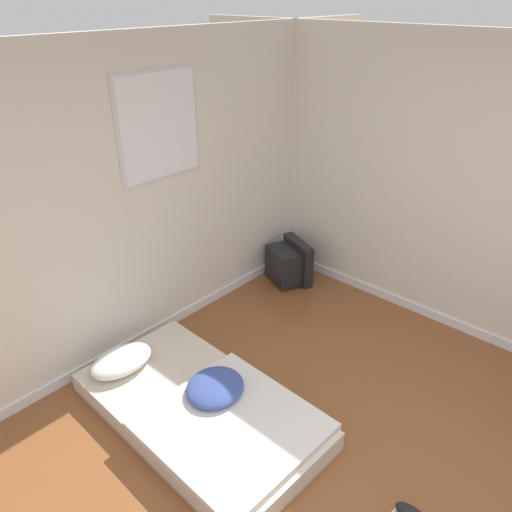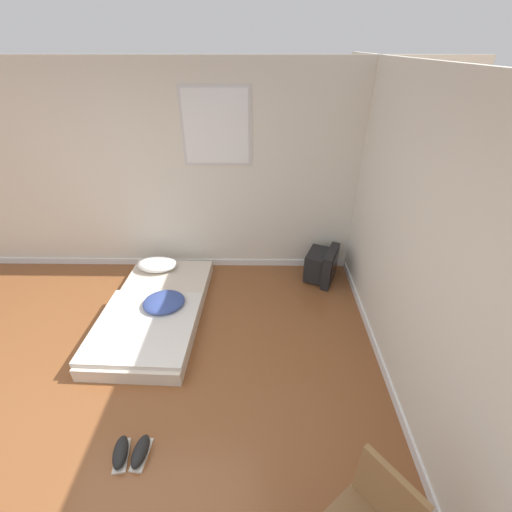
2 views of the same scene
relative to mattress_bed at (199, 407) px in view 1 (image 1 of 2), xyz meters
name	(u,v)px [view 1 (image 1 of 2)]	position (x,y,z in m)	size (l,w,h in m)	color
wall_back	(87,221)	(-0.04, 1.13, 1.18)	(7.30, 0.08, 2.60)	silver
mattress_bed	(199,407)	(0.00, 0.00, 0.00)	(1.09, 1.93, 0.30)	beige
crt_tv	(289,263)	(2.02, 0.77, 0.11)	(0.50, 0.55, 0.46)	black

